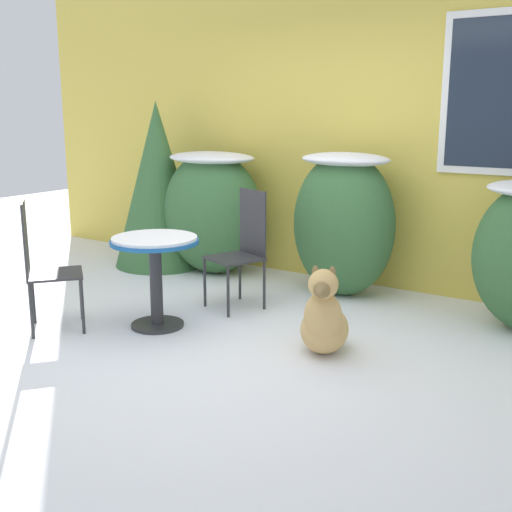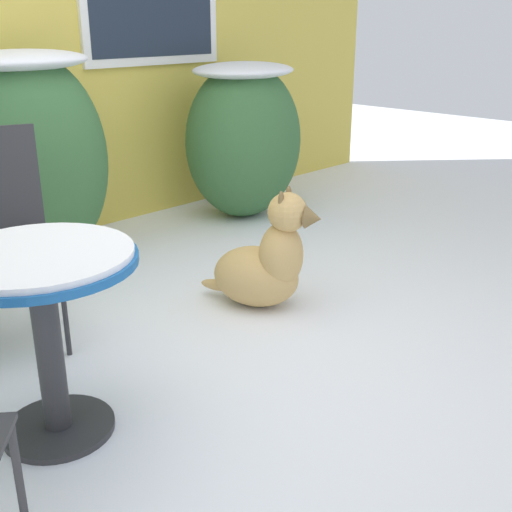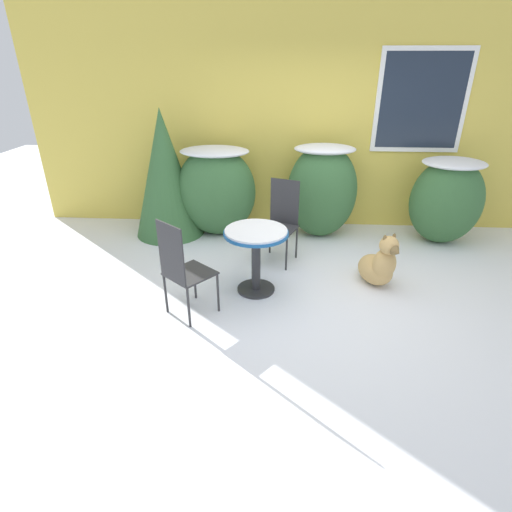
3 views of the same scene
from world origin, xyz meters
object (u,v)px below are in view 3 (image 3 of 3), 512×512
Objects in this scene: patio_table at (256,245)px; patio_chair_near_table at (281,219)px; dog at (379,265)px; patio_chair_far_side at (182,268)px.

patio_chair_near_table reaches higher than patio_table.
patio_chair_near_table reaches higher than dog.
patio_chair_near_table is 1.61m from patio_chair_far_side.
dog is (1.35, 0.21, -0.30)m from patio_table.
patio_chair_near_table is 1.28m from dog.
patio_chair_far_side is at bearing -141.42° from patio_table.
patio_chair_near_table is at bearing 72.37° from patio_table.
patio_chair_near_table is (0.26, 0.80, -0.01)m from patio_table.
patio_table is 1.40m from dog.
patio_table is 1.08× the size of dog.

